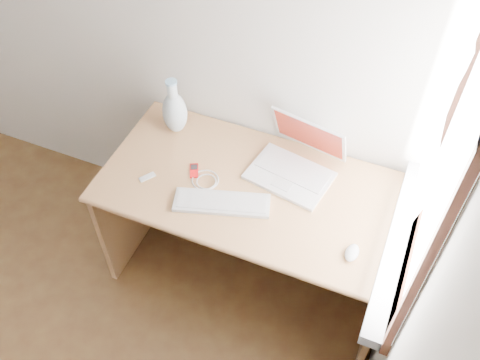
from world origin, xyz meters
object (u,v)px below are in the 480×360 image
at_px(desk, 259,203).
at_px(vase, 175,111).
at_px(external_keyboard, 222,203).
at_px(laptop, 294,162).

height_order(desk, vase, vase).
height_order(external_keyboard, vase, vase).
bearing_deg(vase, desk, -13.47).
bearing_deg(laptop, vase, -172.86).
distance_m(laptop, vase, 0.64).
relative_size(desk, external_keyboard, 3.15).
distance_m(laptop, external_keyboard, 0.39).
xyz_separation_m(desk, vase, (-0.50, 0.12, 0.34)).
distance_m(desk, vase, 0.62).
bearing_deg(vase, external_keyboard, -40.98).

